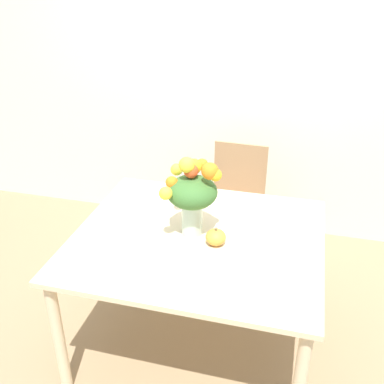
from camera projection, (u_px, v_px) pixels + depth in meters
The scene contains 6 objects.
ground_plane at pixel (197, 339), 2.77m from camera, with size 12.00×12.00×0.00m, color #8E7556.
wall_back at pixel (245, 67), 3.39m from camera, with size 8.00×0.06×2.70m.
dining_table at pixel (198, 249), 2.46m from camera, with size 1.32×1.15×0.75m.
flower_vase at pixel (192, 193), 2.34m from camera, with size 0.31×0.34×0.45m.
pumpkin at pixel (216, 237), 2.33m from camera, with size 0.11×0.11×0.10m.
dining_chair_near_window at pixel (235, 201), 3.36m from camera, with size 0.44×0.44×0.88m.
Camera 1 is at (0.49, -1.97, 2.09)m, focal length 42.00 mm.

